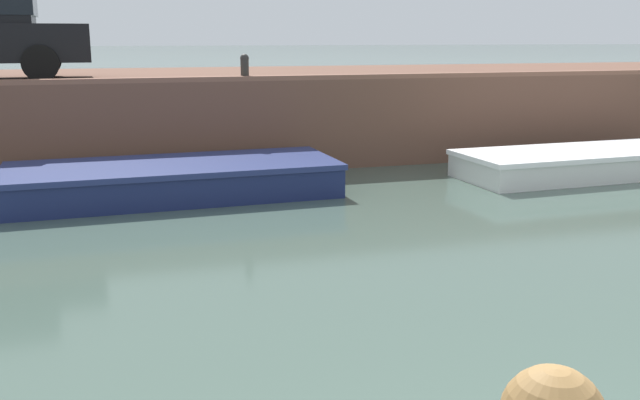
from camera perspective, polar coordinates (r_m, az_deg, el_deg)
The scene contains 6 objects.
ground_plane at distance 7.40m, azimuth 0.73°, elevation -5.14°, with size 400.00×400.00×0.00m, color #42564C.
far_quay_wall at distance 15.09m, azimuth -8.74°, elevation 7.02°, with size 60.00×6.00×1.57m, color brown.
far_wall_coping at distance 12.19m, azimuth -6.88°, elevation 9.62°, with size 60.00×0.24×0.08m, color brown.
boat_moored_central_navy at distance 10.64m, azimuth -12.86°, elevation 1.50°, with size 5.70×1.99×0.50m.
boat_moored_east_white at distance 13.13m, azimuth 21.94°, elevation 2.89°, with size 5.81×1.81×0.45m.
mooring_bollard_mid at distance 12.35m, azimuth -6.05°, elevation 10.60°, with size 0.15×0.15×0.45m.
Camera 1 is at (-2.13, -1.54, 2.29)m, focal length 40.00 mm.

